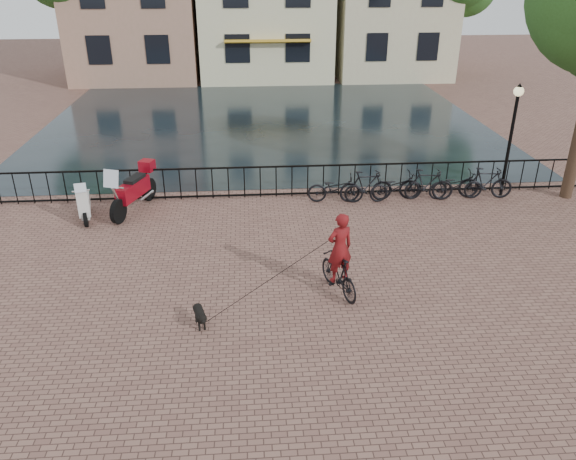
{
  "coord_description": "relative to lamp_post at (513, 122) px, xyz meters",
  "views": [
    {
      "loc": [
        -0.87,
        -8.58,
        6.77
      ],
      "look_at": [
        0.0,
        3.0,
        1.2
      ],
      "focal_mm": 35.0,
      "sensor_mm": 36.0,
      "label": 1
    }
  ],
  "objects": [
    {
      "name": "parked_bike_0",
      "position": [
        -5.4,
        -0.2,
        -1.93
      ],
      "size": [
        1.77,
        0.79,
        0.9
      ],
      "primitive_type": "imported",
      "rotation": [
        0.0,
        0.0,
        1.46
      ],
      "color": "black",
      "rests_on": "ground"
    },
    {
      "name": "parked_bike_2",
      "position": [
        -3.5,
        -0.2,
        -1.93
      ],
      "size": [
        1.78,
        0.82,
        0.9
      ],
      "primitive_type": "imported",
      "rotation": [
        0.0,
        0.0,
        1.7
      ],
      "color": "black",
      "rests_on": "ground"
    },
    {
      "name": "dog",
      "position": [
        -9.15,
        -6.52,
        -2.14
      ],
      "size": [
        0.41,
        0.74,
        0.48
      ],
      "rotation": [
        0.0,
        0.0,
        0.27
      ],
      "color": "black",
      "rests_on": "ground"
    },
    {
      "name": "parked_bike_3",
      "position": [
        -2.55,
        -0.2,
        -1.88
      ],
      "size": [
        1.72,
        0.72,
        1.0
      ],
      "primitive_type": "imported",
      "rotation": [
        0.0,
        0.0,
        1.41
      ],
      "color": "black",
      "rests_on": "ground"
    },
    {
      "name": "scooter",
      "position": [
        -12.81,
        -0.88,
        -1.7
      ],
      "size": [
        0.74,
        1.51,
        1.35
      ],
      "rotation": [
        0.0,
        0.0,
        0.23
      ],
      "color": "silver",
      "rests_on": "ground"
    },
    {
      "name": "ground",
      "position": [
        -7.2,
        -7.6,
        -2.38
      ],
      "size": [
        100.0,
        100.0,
        0.0
      ],
      "primitive_type": "plane",
      "color": "brown",
      "rests_on": "ground"
    },
    {
      "name": "railing",
      "position": [
        -7.2,
        0.4,
        -1.87
      ],
      "size": [
        20.0,
        0.05,
        1.02
      ],
      "color": "black",
      "rests_on": "ground"
    },
    {
      "name": "parked_bike_5",
      "position": [
        -0.65,
        -0.2,
        -1.88
      ],
      "size": [
        1.71,
        0.68,
        1.0
      ],
      "primitive_type": "imported",
      "rotation": [
        0.0,
        0.0,
        1.44
      ],
      "color": "black",
      "rests_on": "ground"
    },
    {
      "name": "cyclist",
      "position": [
        -6.13,
        -5.44,
        -1.51
      ],
      "size": [
        1.0,
        1.72,
        2.27
      ],
      "rotation": [
        0.0,
        0.0,
        3.48
      ],
      "color": "black",
      "rests_on": "ground"
    },
    {
      "name": "motorcycle",
      "position": [
        -11.48,
        -0.43,
        -1.54
      ],
      "size": [
        1.32,
        2.39,
        1.67
      ],
      "rotation": [
        0.0,
        0.0,
        -0.35
      ],
      "color": "maroon",
      "rests_on": "ground"
    },
    {
      "name": "parked_bike_4",
      "position": [
        -1.6,
        -0.2,
        -1.93
      ],
      "size": [
        1.72,
        0.62,
        0.9
      ],
      "primitive_type": "imported",
      "rotation": [
        0.0,
        0.0,
        1.58
      ],
      "color": "black",
      "rests_on": "ground"
    },
    {
      "name": "canal_water",
      "position": [
        -7.2,
        9.7,
        -2.38
      ],
      "size": [
        20.0,
        20.0,
        0.0
      ],
      "primitive_type": "plane",
      "color": "black",
      "rests_on": "ground"
    },
    {
      "name": "parked_bike_1",
      "position": [
        -4.45,
        -0.2,
        -1.88
      ],
      "size": [
        1.69,
        0.58,
        1.0
      ],
      "primitive_type": "imported",
      "rotation": [
        0.0,
        0.0,
        1.64
      ],
      "color": "black",
      "rests_on": "ground"
    },
    {
      "name": "lamp_post",
      "position": [
        0.0,
        0.0,
        0.0
      ],
      "size": [
        0.3,
        0.3,
        3.45
      ],
      "color": "black",
      "rests_on": "ground"
    }
  ]
}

